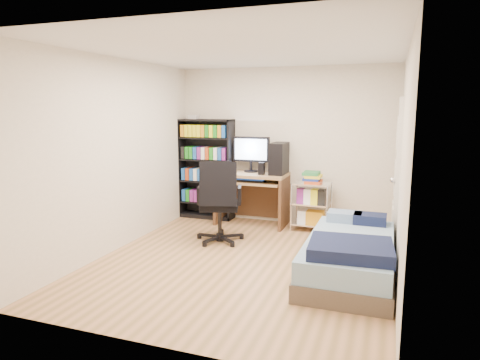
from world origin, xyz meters
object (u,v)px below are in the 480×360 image
at_px(computer_desk, 260,178).
at_px(office_chair, 219,216).
at_px(media_shelf, 206,168).
at_px(bed, 350,255).

distance_m(computer_desk, office_chair, 1.20).
distance_m(media_shelf, bed, 3.22).
bearing_deg(office_chair, media_shelf, 103.64).
relative_size(media_shelf, bed, 0.92).
height_order(office_chair, bed, office_chair).
relative_size(computer_desk, office_chair, 1.21).
relative_size(media_shelf, computer_desk, 1.24).
xyz_separation_m(office_chair, bed, (1.84, -0.64, -0.13)).
relative_size(media_shelf, office_chair, 1.51).
height_order(computer_desk, bed, computer_desk).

